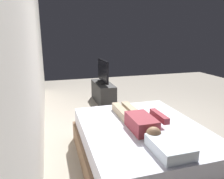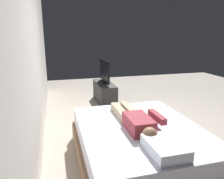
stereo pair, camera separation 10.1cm
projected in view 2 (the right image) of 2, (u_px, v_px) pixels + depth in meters
name	position (u px, v px, depth m)	size (l,w,h in m)	color
ground_plane	(150.00, 132.00, 3.86)	(10.00, 10.00, 0.00)	#ADA393
back_wall	(34.00, 54.00, 3.40)	(6.40, 0.10, 2.80)	silver
bed	(139.00, 145.00, 2.87)	(1.97, 1.61, 0.54)	brown
pillow	(165.00, 147.00, 2.17)	(0.48, 0.34, 0.12)	white
person	(136.00, 120.00, 2.80)	(1.26, 0.46, 0.18)	#993842
remote	(158.00, 118.00, 3.06)	(0.15, 0.04, 0.02)	black
tv_stand	(105.00, 92.00, 5.51)	(1.10, 0.40, 0.50)	#2D2D2D
tv	(104.00, 72.00, 5.38)	(0.88, 0.20, 0.59)	black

